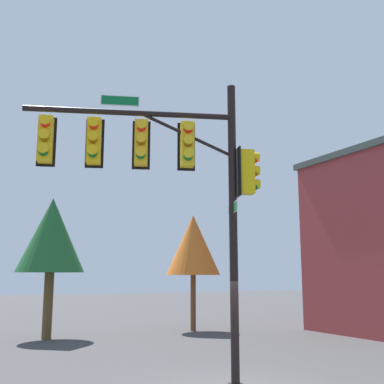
% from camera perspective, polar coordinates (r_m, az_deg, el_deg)
% --- Properties ---
extents(signal_pole_assembly, '(5.50, 2.16, 7.37)m').
position_cam_1_polar(signal_pole_assembly, '(11.50, -3.42, 3.13)').
color(signal_pole_assembly, black).
rests_on(signal_pole_assembly, ground_plane).
extents(tree_near, '(2.67, 2.67, 5.63)m').
position_cam_1_polar(tree_near, '(23.73, 0.14, -6.39)').
color(tree_near, brown).
rests_on(tree_near, ground_plane).
extents(tree_mid, '(2.91, 2.91, 6.00)m').
position_cam_1_polar(tree_mid, '(21.65, -16.49, -5.06)').
color(tree_mid, brown).
rests_on(tree_mid, ground_plane).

